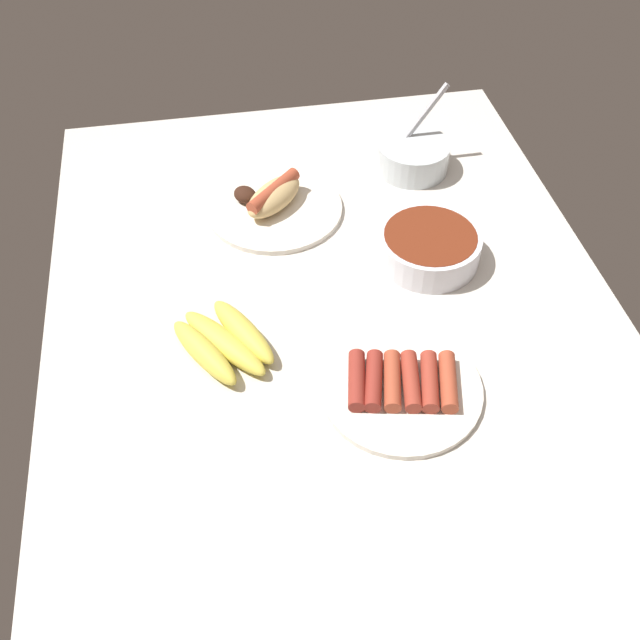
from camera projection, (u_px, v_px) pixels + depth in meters
ground_plane at (334, 315)px, 115.48cm from camera, size 120.00×90.00×3.00cm
plate_sausages at (401, 385)px, 102.59cm from camera, size 23.33×23.33×3.39cm
banana_bunch at (224, 342)px, 107.32cm from camera, size 18.37×16.67×3.67cm
plate_hotdog_assembled at (273, 203)px, 129.82cm from camera, size 24.49×24.49×5.61cm
bowl_coleslaw at (413, 155)px, 137.49cm from camera, size 13.81×13.81×15.34cm
bowl_chili at (429, 246)px, 120.08cm from camera, size 17.07×17.07×5.35cm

